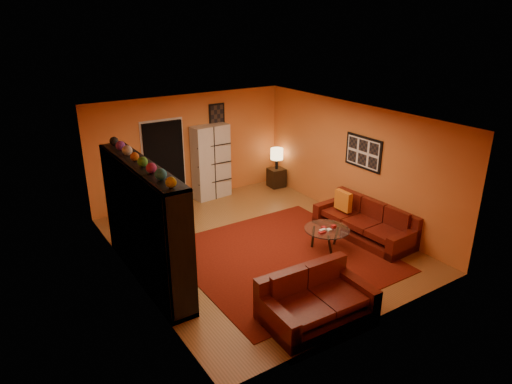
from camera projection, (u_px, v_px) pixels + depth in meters
floor at (258, 244)px, 9.20m from camera, size 6.00×6.00×0.00m
ceiling at (258, 116)px, 8.26m from camera, size 6.00×6.00×0.00m
wall_back at (190, 148)px, 11.07m from camera, size 6.00×0.00×6.00m
wall_front at (375, 246)px, 6.39m from camera, size 6.00×0.00×6.00m
wall_left at (130, 212)px, 7.46m from camera, size 0.00×6.00×6.00m
wall_right at (353, 162)px, 10.00m from camera, size 0.00×6.00×6.00m
rug at (282, 257)px, 8.70m from camera, size 3.60×3.60×0.01m
doorway at (165, 164)px, 10.79m from camera, size 0.95×0.10×2.04m
wall_art_right at (363, 152)px, 9.65m from camera, size 0.03×1.00×0.70m
wall_art_back at (217, 114)px, 11.17m from camera, size 0.42×0.03×0.52m
entertainment_unit at (145, 223)px, 7.66m from camera, size 0.45×3.00×2.10m
tv at (148, 225)px, 7.68m from camera, size 1.01×0.13×0.58m
sofa at (367, 223)px, 9.48m from camera, size 0.99×2.21×0.85m
loveseat at (314, 299)px, 6.93m from camera, size 1.70×1.06×0.85m
throw_pillow at (343, 201)px, 9.69m from camera, size 0.12×0.42×0.42m
coffee_table at (327, 231)px, 8.86m from camera, size 0.88×0.88×0.44m
storage_cabinet at (211, 162)px, 11.28m from camera, size 0.95×0.49×1.84m
bowl_chair at (143, 209)px, 10.03m from camera, size 0.77×0.77×0.62m
side_table at (276, 178)px, 12.22m from camera, size 0.42×0.42×0.50m
table_lamp at (277, 154)px, 11.98m from camera, size 0.33×0.33×0.56m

